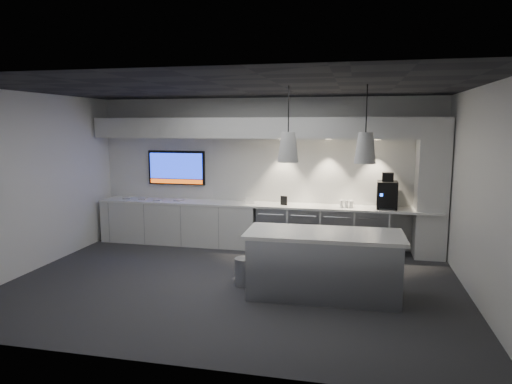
% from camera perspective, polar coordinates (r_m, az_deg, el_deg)
% --- Properties ---
extents(floor, '(7.00, 7.00, 0.00)m').
position_cam_1_polar(floor, '(7.29, -2.91, -11.36)').
color(floor, '#2F2E31').
rests_on(floor, ground).
extents(ceiling, '(7.00, 7.00, 0.00)m').
position_cam_1_polar(ceiling, '(6.88, -3.10, 12.87)').
color(ceiling, black).
rests_on(ceiling, wall_back).
extents(wall_back, '(7.00, 0.00, 7.00)m').
position_cam_1_polar(wall_back, '(9.34, 1.09, 2.49)').
color(wall_back, white).
rests_on(wall_back, floor).
extents(wall_front, '(7.00, 0.00, 7.00)m').
position_cam_1_polar(wall_front, '(4.60, -11.32, -3.85)').
color(wall_front, white).
rests_on(wall_front, floor).
extents(wall_left, '(0.00, 7.00, 7.00)m').
position_cam_1_polar(wall_left, '(8.54, -26.26, 1.07)').
color(wall_left, white).
rests_on(wall_left, floor).
extents(wall_right, '(0.00, 7.00, 7.00)m').
position_cam_1_polar(wall_right, '(6.88, 26.35, -0.51)').
color(wall_right, white).
rests_on(wall_right, floor).
extents(back_counter, '(6.80, 0.65, 0.04)m').
position_cam_1_polar(back_counter, '(9.11, 0.67, -1.60)').
color(back_counter, white).
rests_on(back_counter, left_base_cabinets).
extents(left_base_cabinets, '(3.30, 0.63, 0.86)m').
position_cam_1_polar(left_base_cabinets, '(9.70, -9.53, -3.81)').
color(left_base_cabinets, silver).
rests_on(left_base_cabinets, floor).
extents(fridge_unit_a, '(0.60, 0.61, 0.85)m').
position_cam_1_polar(fridge_unit_a, '(9.15, 2.20, -4.46)').
color(fridge_unit_a, '#979A9F').
rests_on(fridge_unit_a, floor).
extents(fridge_unit_b, '(0.60, 0.61, 0.85)m').
position_cam_1_polar(fridge_unit_b, '(9.07, 6.14, -4.63)').
color(fridge_unit_b, '#979A9F').
rests_on(fridge_unit_b, floor).
extents(fridge_unit_c, '(0.60, 0.61, 0.85)m').
position_cam_1_polar(fridge_unit_c, '(9.02, 10.13, -4.78)').
color(fridge_unit_c, '#979A9F').
rests_on(fridge_unit_c, floor).
extents(fridge_unit_d, '(0.60, 0.61, 0.85)m').
position_cam_1_polar(fridge_unit_d, '(9.02, 14.14, -4.91)').
color(fridge_unit_d, '#979A9F').
rests_on(fridge_unit_d, floor).
extents(backsplash, '(4.60, 0.03, 1.30)m').
position_cam_1_polar(backsplash, '(9.16, 8.45, 2.59)').
color(backsplash, silver).
rests_on(backsplash, wall_back).
extents(soffit, '(6.90, 0.60, 0.40)m').
position_cam_1_polar(soffit, '(9.00, 0.72, 8.01)').
color(soffit, silver).
rests_on(soffit, wall_back).
extents(column, '(0.55, 0.55, 2.60)m').
position_cam_1_polar(column, '(8.99, 21.10, 0.41)').
color(column, silver).
rests_on(column, floor).
extents(wall_tv, '(1.25, 0.07, 0.72)m').
position_cam_1_polar(wall_tv, '(9.84, -9.90, 3.01)').
color(wall_tv, black).
rests_on(wall_tv, wall_back).
extents(island, '(2.25, 1.01, 0.94)m').
position_cam_1_polar(island, '(6.72, 8.42, -8.89)').
color(island, '#979A9F').
rests_on(island, floor).
extents(bin, '(0.31, 0.31, 0.42)m').
position_cam_1_polar(bin, '(7.17, -1.47, -9.90)').
color(bin, '#979A9F').
rests_on(bin, floor).
extents(coffee_machine, '(0.38, 0.55, 0.68)m').
position_cam_1_polar(coffee_machine, '(8.92, 16.06, -0.20)').
color(coffee_machine, black).
rests_on(coffee_machine, back_counter).
extents(sign_black, '(0.14, 0.06, 0.18)m').
position_cam_1_polar(sign_black, '(8.95, 3.51, -1.08)').
color(sign_black, black).
rests_on(sign_black, back_counter).
extents(sign_white, '(0.18, 0.08, 0.14)m').
position_cam_1_polar(sign_white, '(9.08, -0.76, -1.05)').
color(sign_white, white).
rests_on(sign_white, back_counter).
extents(cup_cluster, '(0.25, 0.16, 0.14)m').
position_cam_1_polar(cup_cluster, '(8.86, 11.25, -1.47)').
color(cup_cluster, white).
rests_on(cup_cluster, back_counter).
extents(tray_a, '(0.19, 0.19, 0.02)m').
position_cam_1_polar(tray_a, '(10.08, -15.79, -0.76)').
color(tray_a, '#B4B4B4').
rests_on(tray_a, back_counter).
extents(tray_b, '(0.19, 0.19, 0.02)m').
position_cam_1_polar(tray_b, '(9.93, -14.02, -0.83)').
color(tray_b, '#B4B4B4').
rests_on(tray_b, back_counter).
extents(tray_c, '(0.16, 0.16, 0.02)m').
position_cam_1_polar(tray_c, '(9.71, -12.14, -0.97)').
color(tray_c, '#B4B4B4').
rests_on(tray_c, back_counter).
extents(tray_d, '(0.19, 0.19, 0.02)m').
position_cam_1_polar(tray_d, '(9.60, -9.64, -1.01)').
color(tray_d, '#B4B4B4').
rests_on(tray_d, back_counter).
extents(pendant_left, '(0.30, 0.30, 1.12)m').
position_cam_1_polar(pendant_left, '(6.48, 4.04, 5.64)').
color(pendant_left, silver).
rests_on(pendant_left, ceiling).
extents(pendant_right, '(0.30, 0.30, 1.12)m').
position_cam_1_polar(pendant_right, '(6.41, 13.50, 5.40)').
color(pendant_right, silver).
rests_on(pendant_right, ceiling).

